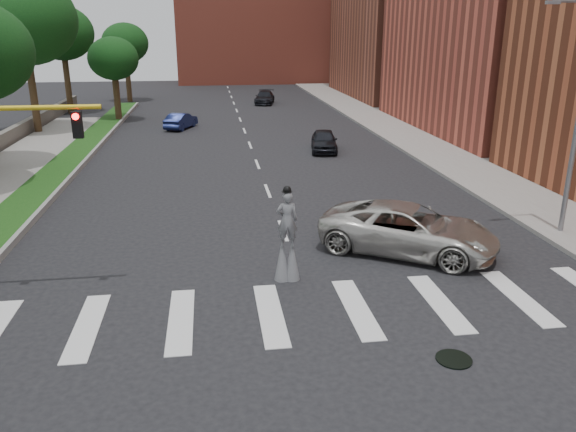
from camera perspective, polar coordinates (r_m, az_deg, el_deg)
The scene contains 16 objects.
ground_plane at distance 15.86m, azimuth 3.34°, elevation -11.31°, with size 160.00×160.00×0.00m, color black.
grass_median at distance 35.45m, azimuth -22.05°, elevation 4.50°, with size 2.00×60.00×0.25m, color #163F12.
median_curb at distance 35.20m, azimuth -20.39°, elevation 4.63°, with size 0.20×60.00×0.28m, color gray.
sidewalk_right at distance 42.14m, azimuth 13.57°, elevation 7.33°, with size 5.00×90.00×0.18m, color gray.
manhole at distance 15.07m, azimuth 16.49°, elevation -13.77°, with size 0.90×0.90×0.04m, color black.
building_far at distance 71.93m, azimuth 12.96°, elevation 19.75°, with size 16.00×22.00×20.00m, color #964C37.
building_backdrop at distance 91.91m, azimuth -2.64°, elevation 19.18°, with size 26.00×14.00×18.00m, color #C0503C.
stilt_performer at distance 18.17m, azimuth -0.09°, elevation -2.66°, with size 0.84×0.54×3.20m.
suv_crossing at distance 21.03m, azimuth 12.15°, elevation -1.33°, with size 2.96×6.42×1.78m, color beige.
car_near at distance 38.22m, azimuth 3.68°, elevation 7.66°, with size 1.69×4.20×1.43m, color black.
car_mid at distance 47.77m, azimuth -10.83°, elevation 9.48°, with size 1.39×3.98×1.31m, color #161F50.
car_far at distance 63.14m, azimuth -2.39°, elevation 11.94°, with size 1.93×4.75×1.38m, color black.
tree_4 at distance 48.30m, azimuth -25.34°, elevation 17.56°, with size 7.85×7.85×11.86m.
tree_5 at distance 59.24m, azimuth -22.01°, elevation 16.82°, with size 5.92×5.92×10.02m.
tree_6 at distance 52.51m, azimuth -17.32°, elevation 14.97°, with size 4.32×4.32×7.27m.
tree_7 at distance 67.08m, azimuth -16.23°, elevation 16.48°, with size 5.10×5.10×8.55m.
Camera 1 is at (-2.81, -13.48, 7.88)m, focal length 35.00 mm.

